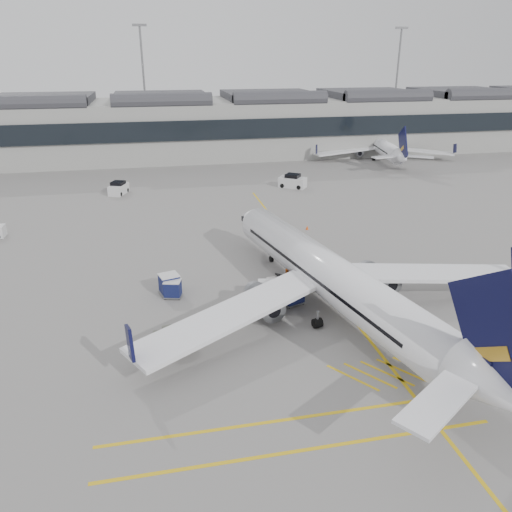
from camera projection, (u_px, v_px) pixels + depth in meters
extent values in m
plane|color=gray|center=(229.00, 334.00, 37.48)|extent=(220.00, 220.00, 0.00)
cube|color=#9E9E99|center=(173.00, 129.00, 100.69)|extent=(200.00, 20.00, 11.00)
cube|color=black|center=(176.00, 131.00, 91.06)|extent=(200.00, 0.50, 3.60)
cube|color=#38383D|center=(171.00, 97.00, 98.35)|extent=(200.00, 18.00, 1.40)
cylinder|color=slate|center=(144.00, 88.00, 109.79)|extent=(0.44, 0.44, 25.00)
cube|color=slate|center=(139.00, 25.00, 105.01)|extent=(3.00, 0.60, 0.50)
cylinder|color=slate|center=(396.00, 85.00, 121.23)|extent=(0.44, 0.44, 25.00)
cube|color=slate|center=(402.00, 28.00, 116.45)|extent=(3.00, 0.60, 0.50)
cube|color=gold|center=(315.00, 271.00, 48.45)|extent=(0.25, 60.00, 0.01)
cylinder|color=white|center=(329.00, 275.00, 40.22)|extent=(9.32, 28.56, 3.56)
cone|color=white|center=(251.00, 219.00, 53.89)|extent=(4.27, 4.44, 3.56)
cone|color=white|center=(496.00, 388.00, 26.09)|extent=(4.42, 5.18, 3.56)
cube|color=white|center=(232.00, 314.00, 35.98)|extent=(15.68, 10.98, 0.33)
cube|color=white|center=(428.00, 273.00, 42.69)|extent=(16.39, 5.12, 0.33)
cylinder|color=slate|center=(265.00, 302.00, 39.15)|extent=(2.65, 3.75, 1.99)
cylinder|color=slate|center=(380.00, 279.00, 43.24)|extent=(2.65, 3.75, 1.99)
cube|color=black|center=(496.00, 339.00, 25.57)|extent=(1.76, 7.12, 7.94)
cylinder|color=black|center=(271.00, 259.00, 50.48)|extent=(0.38, 0.65, 0.61)
cylinder|color=black|center=(317.00, 323.00, 38.31)|extent=(0.80, 0.88, 0.76)
cylinder|color=black|center=(369.00, 311.00, 40.08)|extent=(0.80, 0.88, 0.76)
cylinder|color=white|center=(382.00, 146.00, 99.54)|extent=(6.77, 23.27, 2.90)
cone|color=white|center=(366.00, 136.00, 111.67)|extent=(3.38, 3.53, 2.90)
cone|color=white|center=(402.00, 158.00, 87.01)|extent=(3.48, 4.14, 2.90)
cube|color=white|center=(346.00, 151.00, 98.48)|extent=(13.36, 4.63, 0.27)
cube|color=white|center=(419.00, 151.00, 98.98)|extent=(12.88, 8.55, 0.27)
cylinder|color=slate|center=(358.00, 152.00, 100.21)|extent=(2.06, 3.01, 1.62)
cylinder|color=slate|center=(402.00, 152.00, 100.52)|extent=(2.06, 3.01, 1.62)
cube|color=black|center=(403.00, 145.00, 86.63)|extent=(1.22, 5.82, 6.45)
cylinder|color=black|center=(370.00, 149.00, 108.57)|extent=(0.30, 0.52, 0.49)
cylinder|color=black|center=(374.00, 159.00, 98.49)|extent=(0.64, 0.70, 0.62)
cylinder|color=black|center=(393.00, 159.00, 98.62)|extent=(0.64, 0.70, 0.62)
cube|color=#BBB8B1|center=(283.00, 288.00, 44.14)|extent=(3.63, 1.99, 0.63)
cube|color=black|center=(293.00, 279.00, 44.19)|extent=(3.20, 1.56, 1.34)
cube|color=#BBB8B1|center=(273.00, 284.00, 43.54)|extent=(1.02, 1.31, 0.81)
cylinder|color=black|center=(273.00, 295.00, 43.19)|extent=(0.42, 0.24, 0.40)
cylinder|color=black|center=(267.00, 289.00, 44.27)|extent=(0.42, 0.24, 0.40)
cylinder|color=black|center=(299.00, 290.00, 44.10)|extent=(0.42, 0.24, 0.40)
cylinder|color=black|center=(293.00, 284.00, 45.18)|extent=(0.42, 0.24, 0.40)
cube|color=gray|center=(292.00, 302.00, 42.00)|extent=(2.16, 1.98, 0.12)
cube|color=#141B4F|center=(292.00, 293.00, 41.68)|extent=(2.00, 1.88, 1.51)
cube|color=silver|center=(293.00, 284.00, 41.39)|extent=(2.07, 1.94, 0.10)
cylinder|color=black|center=(289.00, 307.00, 41.22)|extent=(0.25, 0.18, 0.23)
cylinder|color=black|center=(281.00, 302.00, 42.11)|extent=(0.25, 0.18, 0.23)
cylinder|color=black|center=(303.00, 303.00, 41.94)|extent=(0.25, 0.18, 0.23)
cylinder|color=black|center=(295.00, 298.00, 42.83)|extent=(0.25, 0.18, 0.23)
cube|color=gray|center=(267.00, 298.00, 42.64)|extent=(1.84, 1.60, 0.12)
cube|color=#141B4F|center=(267.00, 290.00, 42.35)|extent=(1.69, 1.53, 1.40)
cube|color=silver|center=(267.00, 282.00, 42.08)|extent=(1.74, 1.59, 0.10)
cylinder|color=black|center=(260.00, 302.00, 42.15)|extent=(0.22, 0.13, 0.21)
cylinder|color=black|center=(259.00, 296.00, 43.13)|extent=(0.22, 0.13, 0.21)
cylinder|color=black|center=(276.00, 302.00, 42.20)|extent=(0.22, 0.13, 0.21)
cylinder|color=black|center=(275.00, 296.00, 43.18)|extent=(0.22, 0.13, 0.21)
cube|color=gray|center=(173.00, 295.00, 43.16)|extent=(1.77, 1.58, 0.11)
cube|color=#141B4F|center=(173.00, 288.00, 42.89)|extent=(1.63, 1.51, 1.28)
cube|color=silver|center=(172.00, 281.00, 42.64)|extent=(1.68, 1.56, 0.09)
cylinder|color=black|center=(165.00, 298.00, 42.76)|extent=(0.21, 0.14, 0.19)
cylinder|color=black|center=(167.00, 293.00, 43.66)|extent=(0.21, 0.14, 0.19)
cylinder|color=black|center=(179.00, 299.00, 42.70)|extent=(0.21, 0.14, 0.19)
cylinder|color=black|center=(181.00, 294.00, 43.59)|extent=(0.21, 0.14, 0.19)
cube|color=gray|center=(170.00, 292.00, 43.80)|extent=(2.05, 1.83, 0.12)
cube|color=#141B4F|center=(169.00, 283.00, 43.50)|extent=(1.88, 1.74, 1.48)
cube|color=silver|center=(169.00, 275.00, 43.21)|extent=(1.95, 1.81, 0.10)
cylinder|color=black|center=(164.00, 297.00, 43.07)|extent=(0.24, 0.16, 0.22)
cylinder|color=black|center=(160.00, 291.00, 43.99)|extent=(0.24, 0.16, 0.22)
cylinder|color=black|center=(180.00, 293.00, 43.67)|extent=(0.24, 0.16, 0.22)
cylinder|color=black|center=(176.00, 288.00, 44.59)|extent=(0.24, 0.16, 0.22)
imported|color=orange|center=(259.00, 290.00, 42.61)|extent=(0.63, 0.72, 1.66)
imported|color=#FC620D|center=(287.00, 278.00, 44.89)|extent=(1.07, 1.01, 1.74)
cube|color=#595D4F|center=(173.00, 339.00, 35.87)|extent=(2.71, 1.86, 1.00)
cube|color=#595D4F|center=(172.00, 331.00, 35.64)|extent=(1.37, 1.37, 0.50)
cylinder|color=black|center=(162.00, 349.00, 35.11)|extent=(0.59, 0.33, 0.56)
cylinder|color=black|center=(159.00, 340.00, 36.24)|extent=(0.59, 0.33, 0.56)
cylinder|color=black|center=(187.00, 344.00, 35.70)|extent=(0.59, 0.33, 0.56)
cylinder|color=black|center=(183.00, 335.00, 36.83)|extent=(0.59, 0.33, 0.56)
cone|color=#F24C0A|center=(307.00, 228.00, 59.76)|extent=(0.35, 0.35, 0.49)
cone|color=#F24C0A|center=(359.00, 282.00, 45.40)|extent=(0.41, 0.41, 0.57)
cylinder|color=black|center=(2.00, 232.00, 58.12)|extent=(0.57, 0.22, 0.56)
cube|color=silver|center=(119.00, 189.00, 74.81)|extent=(3.07, 4.11, 1.44)
cube|color=black|center=(118.00, 184.00, 74.48)|extent=(2.30, 2.36, 0.62)
cylinder|color=black|center=(121.00, 194.00, 73.71)|extent=(0.44, 0.65, 0.62)
cylinder|color=black|center=(110.00, 194.00, 73.97)|extent=(0.44, 0.65, 0.62)
cylinder|color=black|center=(127.00, 190.00, 75.96)|extent=(0.44, 0.65, 0.62)
cylinder|color=black|center=(117.00, 190.00, 76.22)|extent=(0.44, 0.65, 0.62)
cube|color=silver|center=(293.00, 182.00, 78.45)|extent=(4.56, 4.09, 1.61)
cube|color=black|center=(293.00, 176.00, 78.08)|extent=(2.81, 2.79, 0.69)
cylinder|color=black|center=(282.00, 186.00, 78.36)|extent=(0.71, 0.61, 0.69)
cylinder|color=black|center=(286.00, 183.00, 79.92)|extent=(0.71, 0.61, 0.69)
cylinder|color=black|center=(299.00, 187.00, 77.33)|extent=(0.71, 0.61, 0.69)
cylinder|color=black|center=(303.00, 185.00, 78.88)|extent=(0.71, 0.61, 0.69)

